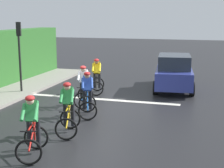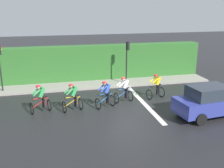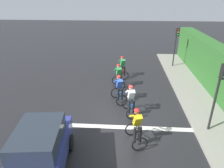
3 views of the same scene
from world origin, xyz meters
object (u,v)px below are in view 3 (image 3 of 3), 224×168
(cyclist_mid, at_px, (119,90))
(traffic_light_near_crossing, at_px, (219,89))
(traffic_light_far_junction, at_px, (176,42))
(cyclist_lead, at_px, (122,68))
(cyclist_fourth, at_px, (131,101))
(car_navy, at_px, (39,154))
(cyclist_trailing, at_px, (137,128))
(cyclist_second, at_px, (119,77))

(cyclist_mid, xyz_separation_m, traffic_light_near_crossing, (4.29, -2.57, 1.43))
(cyclist_mid, relative_size, traffic_light_far_junction, 0.50)
(cyclist_lead, distance_m, cyclist_fourth, 5.14)
(car_navy, relative_size, traffic_light_far_junction, 1.28)
(cyclist_mid, bearing_deg, cyclist_trailing, -76.51)
(traffic_light_far_junction, bearing_deg, cyclist_fourth, -115.99)
(car_navy, bearing_deg, cyclist_trailing, 27.76)
(cyclist_second, distance_m, car_navy, 7.75)
(cyclist_second, height_order, cyclist_trailing, same)
(cyclist_lead, xyz_separation_m, cyclist_trailing, (0.75, -7.37, 0.00))
(cyclist_fourth, bearing_deg, cyclist_mid, 116.16)
(car_navy, height_order, traffic_light_far_junction, traffic_light_far_junction)
(cyclist_trailing, distance_m, traffic_light_far_junction, 10.80)
(cyclist_trailing, height_order, car_navy, car_navy)
(cyclist_lead, relative_size, cyclist_mid, 1.00)
(cyclist_lead, distance_m, traffic_light_near_crossing, 7.73)
(car_navy, distance_m, traffic_light_far_junction, 13.87)
(cyclist_lead, bearing_deg, car_navy, -106.25)
(cyclist_mid, bearing_deg, cyclist_lead, 88.26)
(cyclist_mid, bearing_deg, traffic_light_far_junction, 55.47)
(cyclist_lead, relative_size, car_navy, 0.39)
(cyclist_fourth, relative_size, cyclist_trailing, 1.00)
(cyclist_fourth, height_order, traffic_light_near_crossing, traffic_light_near_crossing)
(cyclist_lead, xyz_separation_m, cyclist_second, (-0.21, -1.82, 0.00))
(cyclist_mid, relative_size, cyclist_fourth, 1.00)
(cyclist_fourth, relative_size, traffic_light_near_crossing, 0.50)
(cyclist_fourth, height_order, traffic_light_far_junction, traffic_light_far_junction)
(cyclist_lead, xyz_separation_m, cyclist_fourth, (0.54, -5.11, 0.00))
(cyclist_lead, bearing_deg, cyclist_trailing, -84.22)
(traffic_light_near_crossing, bearing_deg, cyclist_second, 134.08)
(cyclist_second, bearing_deg, cyclist_trailing, -80.20)
(traffic_light_far_junction, bearing_deg, cyclist_second, -135.21)
(cyclist_fourth, distance_m, cyclist_trailing, 2.27)
(cyclist_trailing, distance_m, traffic_light_near_crossing, 3.85)
(cyclist_lead, height_order, cyclist_mid, same)
(cyclist_mid, relative_size, traffic_light_near_crossing, 0.50)
(cyclist_second, height_order, cyclist_fourth, same)
(car_navy, bearing_deg, traffic_light_far_junction, 59.41)
(cyclist_mid, height_order, cyclist_trailing, same)
(cyclist_fourth, xyz_separation_m, traffic_light_far_junction, (3.81, 7.82, 1.43))
(cyclist_second, xyz_separation_m, traffic_light_near_crossing, (4.38, -4.53, 1.43))
(cyclist_fourth, relative_size, car_navy, 0.39)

